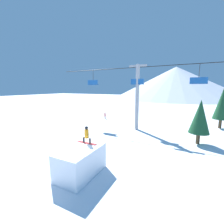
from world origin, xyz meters
The scene contains 8 objects.
ground_plane centered at (0.00, 0.00, 0.00)m, with size 220.00×220.00×0.00m, color white.
mountain_ridge centered at (0.00, 86.19, 8.69)m, with size 68.51×68.51×17.38m.
snow_ramp centered at (0.75, 0.69, 0.93)m, with size 2.04×3.39×1.86m.
snowboarder centered at (0.53, 1.71, 2.48)m, with size 1.59×0.30×1.28m.
chairlift centered at (0.66, 13.25, 5.21)m, with size 25.43×0.52×8.97m.
pine_tree_near centered at (8.17, 10.82, 2.91)m, with size 2.01×2.01×4.69m.
pine_tree_far centered at (11.39, 19.35, 3.61)m, with size 2.19×2.19×5.91m.
distant_skier centered at (-6.96, 17.65, 0.67)m, with size 0.24×0.24×1.23m.
Camera 1 is at (6.91, -6.78, 5.88)m, focal length 24.00 mm.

